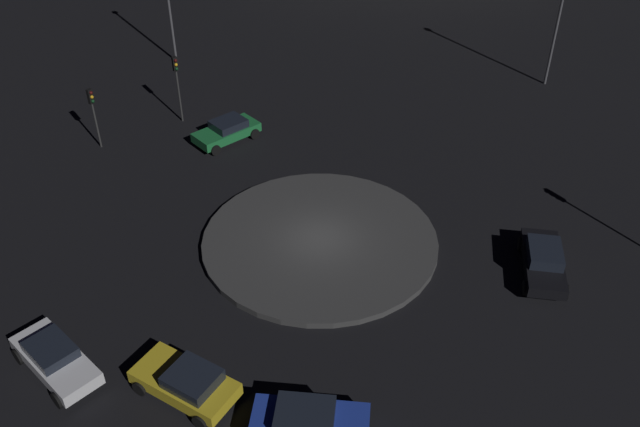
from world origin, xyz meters
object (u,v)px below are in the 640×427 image
Objects in this scene: car_blue at (309,423)px; traffic_light_southwest at (93,106)px; traffic_light_west at (177,77)px; car_black at (543,260)px; streetlamp_northwest at (561,5)px; car_white at (55,358)px; car_yellow at (187,382)px; car_green at (227,130)px.

traffic_light_southwest is at bearing -51.82° from car_blue.
traffic_light_west is at bearing 70.86° from traffic_light_southwest.
car_black is 1.23× the size of traffic_light_southwest.
streetlamp_northwest is (0.25, 30.49, 2.93)m from traffic_light_southwest.
car_yellow is at bearing -148.41° from car_white.
car_white reaches higher than car_green.
traffic_light_west is (-3.28, -2.32, 2.41)m from car_green.
car_white is at bearing -46.20° from traffic_light_southwest.
car_black is at bearing -120.35° from car_white.
car_green is (-18.68, 5.10, -0.01)m from car_yellow.
car_yellow is at bearing -129.84° from car_green.
car_green is (-15.96, 9.96, -0.01)m from car_white.
car_blue is 33.75m from streetlamp_northwest.
car_yellow is 5.57m from car_white.
streetlamp_northwest is (-19.92, 28.09, 4.95)m from car_yellow.
car_yellow is 0.93× the size of car_blue.
car_blue is (3.16, 3.98, 0.01)m from car_yellow.
car_black is (-2.29, 16.99, 0.03)m from car_yellow.
car_blue is 25.26m from traffic_light_west.
traffic_light_southwest is (-1.49, -7.50, 2.03)m from car_green.
streetlamp_northwest is (2.04, 25.32, 2.55)m from traffic_light_west.
streetlamp_northwest is at bearing -113.36° from car_blue.
car_white is 20.84m from traffic_light_west.
car_green is at bearing -56.98° from car_yellow.
car_yellow is 1.14× the size of traffic_light_southwest.
car_white is 18.82m from car_green.
car_black is at bearing -124.04° from car_yellow.
traffic_light_west is at bearing -50.88° from car_white.
streetlamp_northwest is at bearing -91.67° from car_white.
traffic_light_southwest is (-17.46, 2.46, 2.02)m from car_white.
car_blue is 1.22× the size of traffic_light_southwest.
car_white is 37.50m from streetlamp_northwest.
car_green is 23.56m from streetlamp_northwest.
traffic_light_west is at bearing -48.92° from car_yellow.
car_black is 0.53× the size of streetlamp_northwest.
traffic_light_west is at bearing -118.13° from car_black.
traffic_light_southwest is 0.43× the size of streetlamp_northwest.
streetlamp_northwest reaches higher than car_black.
car_blue is 0.53× the size of streetlamp_northwest.
streetlamp_northwest reaches higher than car_blue.
streetlamp_northwest is (-17.20, 32.95, 4.95)m from car_white.
car_green is at bearing -118.02° from car_black.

